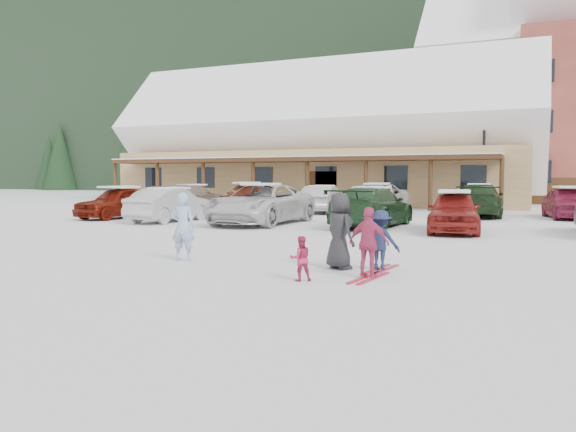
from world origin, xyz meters
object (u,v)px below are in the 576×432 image
at_px(lamp_post, 484,146).
at_px(parked_car_10, 377,199).
at_px(parked_car_7, 192,197).
at_px(parked_car_8, 247,197).
at_px(adult_skier, 183,227).
at_px(bystander_dark, 340,231).
at_px(parked_car_3, 372,207).
at_px(parked_car_2, 261,204).
at_px(parked_car_11, 479,200).
at_px(parked_car_1, 170,205).
at_px(parked_car_9, 322,199).
at_px(toddler_red, 301,258).
at_px(child_navy, 381,240).
at_px(child_magenta, 369,243).
at_px(parked_car_4, 454,212).
at_px(parked_car_12, 567,203).
at_px(parked_car_0, 119,202).
at_px(day_lodge, 321,148).

bearing_deg(lamp_post, parked_car_10, -118.78).
distance_m(parked_car_7, parked_car_8, 4.06).
relative_size(lamp_post, adult_skier, 4.27).
height_order(bystander_dark, parked_car_10, bystander_dark).
bearing_deg(parked_car_10, parked_car_3, -80.72).
bearing_deg(lamp_post, parked_car_7, -155.98).
height_order(parked_car_2, parked_car_11, parked_car_2).
bearing_deg(parked_car_1, parked_car_9, -115.19).
height_order(adult_skier, toddler_red, adult_skier).
xyz_separation_m(parked_car_2, parked_car_11, (7.46, 7.69, -0.03)).
bearing_deg(bystander_dark, parked_car_11, -55.89).
xyz_separation_m(lamp_post, parked_car_2, (-7.06, -14.63, -2.85)).
xyz_separation_m(child_navy, bystander_dark, (-0.80, -0.16, 0.17)).
bearing_deg(lamp_post, child_magenta, -89.88).
bearing_deg(parked_car_3, adult_skier, 84.16).
height_order(lamp_post, parked_car_4, lamp_post).
xyz_separation_m(parked_car_1, parked_car_10, (6.79, 7.40, 0.07)).
bearing_deg(adult_skier, toddler_red, 149.43).
xyz_separation_m(child_navy, parked_car_10, (-4.25, 15.80, 0.17)).
distance_m(parked_car_7, parked_car_9, 8.22).
xyz_separation_m(parked_car_10, parked_car_11, (4.64, 0.78, -0.01)).
distance_m(parked_car_3, parked_car_12, 10.11).
bearing_deg(parked_car_8, child_magenta, -62.60).
bearing_deg(parked_car_11, bystander_dark, 82.28).
bearing_deg(parked_car_11, parked_car_0, 23.69).
bearing_deg(day_lodge, parked_car_9, -69.12).
xyz_separation_m(adult_skier, parked_car_3, (1.55, 9.90, -0.02)).
bearing_deg(parked_car_7, parked_car_2, 146.22).
xyz_separation_m(child_navy, parked_car_4, (0.31, 8.46, 0.10)).
bearing_deg(parked_car_7, parked_car_1, 127.08).
xyz_separation_m(parked_car_9, parked_car_11, (7.62, 0.35, 0.06)).
relative_size(adult_skier, parked_car_10, 0.28).
xyz_separation_m(adult_skier, parked_car_4, (4.61, 8.96, -0.06)).
relative_size(child_navy, parked_car_7, 0.25).
bearing_deg(toddler_red, parked_car_2, -94.60).
bearing_deg(parked_car_11, parked_car_2, 42.24).
distance_m(child_magenta, parked_car_12, 18.29).
distance_m(parked_car_8, parked_car_12, 15.55).
bearing_deg(parked_car_9, parked_car_0, 38.61).
bearing_deg(child_magenta, parked_car_1, -33.05).
height_order(parked_car_2, parked_car_10, parked_car_2).
bearing_deg(toddler_red, child_navy, -155.63).
relative_size(bystander_dark, parked_car_8, 0.34).
bearing_deg(parked_car_3, parked_car_0, 4.91).
height_order(child_navy, parked_car_10, parked_car_10).
xyz_separation_m(adult_skier, parked_car_9, (-2.93, 16.74, -0.06)).
relative_size(parked_car_4, parked_car_12, 0.98).
relative_size(day_lodge, toddler_red, 36.25).
height_order(day_lodge, child_navy, day_lodge).
bearing_deg(parked_car_8, parked_car_2, -64.91).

